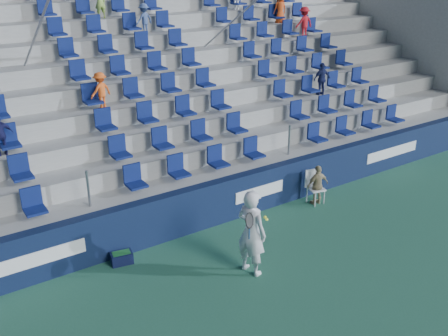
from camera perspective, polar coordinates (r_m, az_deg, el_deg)
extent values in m
plane|color=#2A6449|center=(11.18, 7.30, -13.00)|extent=(70.00, 70.00, 0.00)
cube|color=#101C3C|center=(13.02, -1.59, -4.16)|extent=(24.00, 0.30, 1.20)
cube|color=white|center=(11.40, -23.29, -10.36)|extent=(3.20, 0.02, 0.34)
cube|color=white|center=(13.67, 4.10, -2.75)|extent=(1.60, 0.02, 0.34)
cube|color=white|center=(17.35, 18.69, 1.74)|extent=(2.40, 0.02, 0.34)
cube|color=#A2A39D|center=(13.47, -2.89, -3.23)|extent=(24.00, 0.85, 1.20)
cube|color=#A2A39D|center=(14.03, -4.70, -1.03)|extent=(24.00, 0.85, 1.70)
cube|color=#A2A39D|center=(14.63, -6.36, 0.99)|extent=(24.00, 0.85, 2.20)
cube|color=#A2A39D|center=(15.26, -7.89, 2.84)|extent=(24.00, 0.85, 2.70)
cube|color=#A2A39D|center=(15.91, -9.30, 4.55)|extent=(24.00, 0.85, 3.20)
cube|color=#A2A39D|center=(16.58, -10.60, 6.12)|extent=(24.00, 0.85, 3.70)
cube|color=#A2A39D|center=(17.27, -11.81, 7.56)|extent=(24.00, 0.85, 4.20)
cube|color=#A2A39D|center=(17.98, -12.93, 8.88)|extent=(24.00, 0.85, 4.70)
cube|color=#A2A39D|center=(18.70, -13.97, 10.10)|extent=(24.00, 0.85, 5.20)
cube|color=#A2A39D|center=(19.23, -14.84, 11.88)|extent=(24.00, 0.50, 6.20)
cube|color=#A2A39D|center=(23.02, 18.92, 11.86)|extent=(0.30, 7.65, 5.20)
cube|color=#0E1B55|center=(13.08, -2.98, 0.51)|extent=(16.05, 0.50, 0.70)
cube|color=#0E1B55|center=(13.59, -4.86, 3.60)|extent=(16.05, 0.50, 0.70)
cube|color=#0E1B55|center=(14.16, -6.61, 6.44)|extent=(16.05, 0.50, 0.70)
cube|color=#0E1B55|center=(14.77, -8.24, 9.05)|extent=(16.05, 0.50, 0.70)
cube|color=#0E1B55|center=(15.42, -9.76, 11.44)|extent=(16.05, 0.50, 0.70)
cube|color=#0E1B55|center=(16.10, -11.18, 13.63)|extent=(16.05, 0.50, 0.70)
cube|color=#0E1B55|center=(16.81, -12.50, 15.63)|extent=(16.05, 0.50, 0.70)
cube|color=#0E1B55|center=(17.55, -13.73, 17.45)|extent=(16.05, 0.50, 0.70)
cylinder|color=gray|center=(14.35, -21.19, 12.69)|extent=(0.06, 7.68, 4.55)
cylinder|color=gray|center=(16.71, -0.23, 15.41)|extent=(0.06, 7.68, 4.55)
imported|color=#94BC4B|center=(17.46, -13.99, 17.95)|extent=(0.38, 0.26, 1.03)
imported|color=#3C5284|center=(17.16, -9.12, 16.46)|extent=(0.70, 0.51, 0.97)
imported|color=#171847|center=(12.79, -24.20, 3.48)|extent=(0.60, 0.27, 1.01)
imported|color=#ED591B|center=(14.11, -13.92, 8.60)|extent=(0.73, 0.55, 1.00)
imported|color=#D74A19|center=(20.23, 6.44, 17.67)|extent=(0.56, 0.40, 1.07)
imported|color=navy|center=(17.46, 11.12, 9.96)|extent=(0.67, 0.35, 1.09)
imported|color=red|center=(19.97, 9.14, 16.11)|extent=(0.76, 0.46, 1.14)
imported|color=silver|center=(10.96, 3.16, -7.35)|extent=(0.65, 0.83, 2.01)
cylinder|color=navy|center=(10.56, 2.90, -7.44)|extent=(0.03, 0.03, 0.28)
torus|color=black|center=(10.41, 2.93, -6.02)|extent=(0.30, 0.17, 0.28)
plane|color=#262626|center=(10.41, 2.93, -6.02)|extent=(0.30, 0.16, 0.29)
sphere|color=yellow|center=(10.79, 4.91, -5.87)|extent=(0.07, 0.07, 0.07)
sphere|color=yellow|center=(10.82, 4.72, -5.61)|extent=(0.07, 0.07, 0.07)
cube|color=white|center=(14.46, 10.47, -2.34)|extent=(0.51, 0.51, 0.04)
cube|color=white|center=(14.49, 9.99, -1.11)|extent=(0.43, 0.13, 0.53)
cylinder|color=white|center=(14.34, 10.38, -3.60)|extent=(0.03, 0.03, 0.43)
cylinder|color=white|center=(14.57, 11.37, -3.25)|extent=(0.03, 0.03, 0.43)
cylinder|color=white|center=(14.57, 9.44, -3.11)|extent=(0.03, 0.03, 0.43)
cylinder|color=white|center=(14.79, 10.44, -2.77)|extent=(0.03, 0.03, 0.43)
imported|color=tan|center=(14.38, 10.65, -1.92)|extent=(0.72, 0.38, 1.17)
cube|color=#0E1435|center=(11.92, -11.61, -10.04)|extent=(0.54, 0.40, 0.27)
cube|color=#1E662D|center=(11.89, -11.63, -9.78)|extent=(0.44, 0.30, 0.16)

